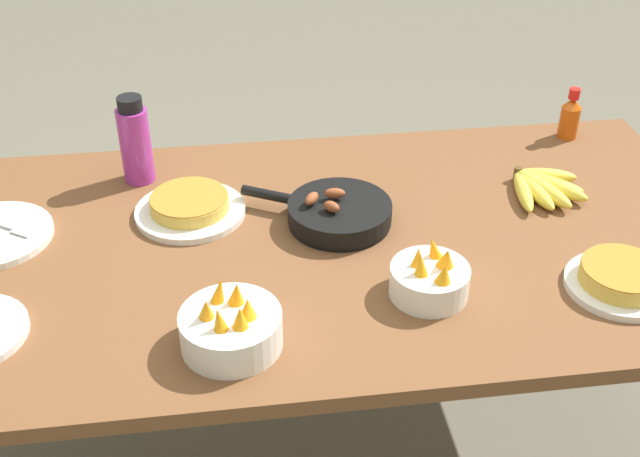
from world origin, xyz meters
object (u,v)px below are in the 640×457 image
(frittata_plate_center, at_px, (190,207))
(hot_sauce_bottle, at_px, (570,116))
(fruit_bowl_mango, at_px, (430,278))
(water_bottle, at_px, (135,142))
(banana_bunch, at_px, (541,186))
(skillet, at_px, (338,213))
(frittata_plate_side, at_px, (621,279))
(fruit_bowl_citrus, at_px, (231,327))

(frittata_plate_center, distance_m, hot_sauce_bottle, 1.05)
(fruit_bowl_mango, height_order, water_bottle, water_bottle)
(banana_bunch, bearing_deg, skillet, -172.81)
(frittata_plate_center, relative_size, frittata_plate_side, 1.15)
(fruit_bowl_mango, bearing_deg, fruit_bowl_citrus, -166.41)
(banana_bunch, xyz_separation_m, skillet, (-0.51, -0.06, 0.01))
(skillet, relative_size, fruit_bowl_citrus, 1.77)
(frittata_plate_side, height_order, water_bottle, water_bottle)
(skillet, height_order, frittata_plate_center, skillet)
(banana_bunch, relative_size, frittata_plate_center, 0.77)
(banana_bunch, xyz_separation_m, frittata_plate_side, (0.03, -0.38, 0.00))
(fruit_bowl_mango, bearing_deg, hot_sauce_bottle, 48.74)
(frittata_plate_center, xyz_separation_m, fruit_bowl_mango, (0.48, -0.36, 0.02))
(skillet, relative_size, fruit_bowl_mango, 2.11)
(water_bottle, bearing_deg, skillet, -29.55)
(skillet, height_order, hot_sauce_bottle, hot_sauce_bottle)
(skillet, distance_m, water_bottle, 0.53)
(fruit_bowl_mango, relative_size, fruit_bowl_citrus, 0.84)
(frittata_plate_side, xyz_separation_m, water_bottle, (-0.99, 0.58, 0.08))
(frittata_plate_center, height_order, frittata_plate_side, frittata_plate_side)
(frittata_plate_center, bearing_deg, banana_bunch, -1.16)
(fruit_bowl_citrus, height_order, hot_sauce_bottle, hot_sauce_bottle)
(fruit_bowl_citrus, relative_size, hot_sauce_bottle, 1.35)
(fruit_bowl_citrus, bearing_deg, banana_bunch, 30.02)
(fruit_bowl_mango, xyz_separation_m, fruit_bowl_citrus, (-0.40, -0.10, 0.00))
(frittata_plate_side, distance_m, hot_sauce_bottle, 0.67)
(skillet, xyz_separation_m, water_bottle, (-0.46, 0.26, 0.08))
(skillet, distance_m, frittata_plate_side, 0.62)
(skillet, distance_m, frittata_plate_center, 0.34)
(fruit_bowl_mango, bearing_deg, frittata_plate_side, -4.99)
(frittata_plate_side, bearing_deg, banana_bunch, 94.05)
(banana_bunch, bearing_deg, fruit_bowl_citrus, -149.98)
(banana_bunch, height_order, frittata_plate_center, frittata_plate_center)
(fruit_bowl_citrus, bearing_deg, hot_sauce_bottle, 37.11)
(hot_sauce_bottle, bearing_deg, skillet, -153.95)
(frittata_plate_center, bearing_deg, fruit_bowl_mango, -37.14)
(water_bottle, bearing_deg, hot_sauce_bottle, 3.75)
(hot_sauce_bottle, bearing_deg, frittata_plate_side, -102.95)
(fruit_bowl_citrus, bearing_deg, water_bottle, 107.44)
(banana_bunch, bearing_deg, frittata_plate_side, -85.95)
(banana_bunch, height_order, water_bottle, water_bottle)
(hot_sauce_bottle, bearing_deg, frittata_plate_center, -166.03)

